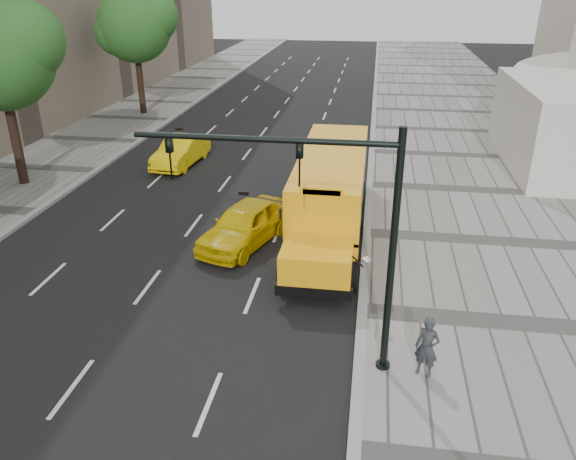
# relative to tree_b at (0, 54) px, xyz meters

# --- Properties ---
(ground) EXTENTS (140.00, 140.00, 0.00)m
(ground) POSITION_rel_tree_b_xyz_m (10.41, -3.31, -6.13)
(ground) COLOR black
(ground) RESTS_ON ground
(sidewalk_museum) EXTENTS (12.00, 140.00, 0.15)m
(sidewalk_museum) POSITION_rel_tree_b_xyz_m (22.41, -3.31, -6.06)
(sidewalk_museum) COLOR gray
(sidewalk_museum) RESTS_ON ground
(curb_museum) EXTENTS (0.30, 140.00, 0.15)m
(curb_museum) POSITION_rel_tree_b_xyz_m (16.41, -3.31, -6.06)
(curb_museum) COLOR gray
(curb_museum) RESTS_ON ground
(curb_far) EXTENTS (0.30, 140.00, 0.15)m
(curb_far) POSITION_rel_tree_b_xyz_m (2.41, -3.31, -6.06)
(curb_far) COLOR gray
(curb_far) RESTS_ON ground
(tree_b) EXTENTS (5.47, 4.87, 8.52)m
(tree_b) POSITION_rel_tree_b_xyz_m (0.00, 0.00, 0.00)
(tree_b) COLOR black
(tree_b) RESTS_ON ground
(tree_c) EXTENTS (5.59, 4.97, 8.63)m
(tree_c) POSITION_rel_tree_b_xyz_m (0.00, 15.06, 0.05)
(tree_c) COLOR black
(tree_c) RESTS_ON ground
(school_bus) EXTENTS (2.96, 11.56, 3.19)m
(school_bus) POSITION_rel_tree_b_xyz_m (14.91, -2.63, -4.37)
(school_bus) COLOR #FFAC11
(school_bus) RESTS_ON ground
(taxi_near) EXTENTS (3.29, 5.01, 1.59)m
(taxi_near) POSITION_rel_tree_b_xyz_m (11.86, -4.66, -5.34)
(taxi_near) COLOR #E5C107
(taxi_near) RESTS_ON ground
(taxi_far) EXTENTS (2.03, 4.73, 1.51)m
(taxi_far) POSITION_rel_tree_b_xyz_m (6.38, 4.25, -5.37)
(taxi_far) COLOR #E5C107
(taxi_far) RESTS_ON ground
(pedestrian) EXTENTS (0.69, 0.57, 1.62)m
(pedestrian) POSITION_rel_tree_b_xyz_m (18.03, -11.63, -5.17)
(pedestrian) COLOR #2C3034
(pedestrian) RESTS_ON sidewalk_museum
(traffic_signal) EXTENTS (6.18, 0.36, 6.40)m
(traffic_signal) POSITION_rel_tree_b_xyz_m (15.60, -11.48, -2.04)
(traffic_signal) COLOR black
(traffic_signal) RESTS_ON ground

